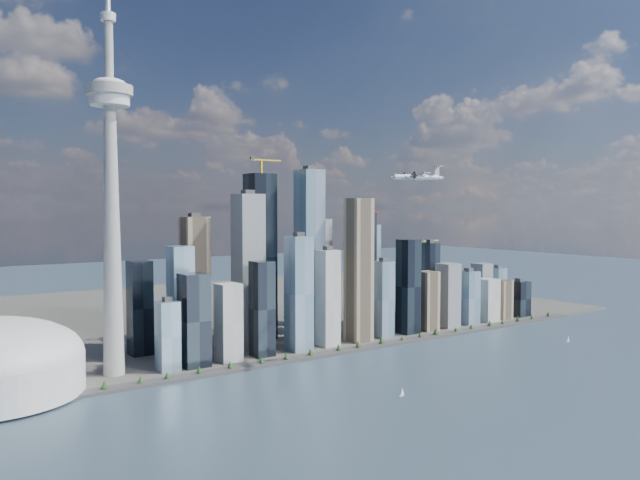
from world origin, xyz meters
TOP-DOWN VIEW (x-y plane):
  - ground at (0.00, 0.00)m, footprint 4000.00×4000.00m
  - seawall at (0.00, 250.00)m, footprint 1100.00×22.00m
  - land at (0.00, 700.00)m, footprint 1400.00×900.00m
  - shoreline_trees at (0.00, 250.00)m, footprint 960.53×7.20m
  - skyscraper_cluster at (59.61, 336.81)m, footprint 736.00×142.00m
  - needle_tower at (-300.00, 310.00)m, footprint 56.00×56.00m
  - airplane at (52.25, 138.87)m, footprint 79.01×70.44m
  - sailboat_west at (-57.51, 45.07)m, footprint 7.34×2.64m
  - sailboat_east at (350.11, 106.25)m, footprint 6.92×1.96m

SIDE VIEW (x-z plane):
  - ground at x=0.00m, z-range 0.00..0.00m
  - land at x=0.00m, z-range 0.00..3.00m
  - seawall at x=0.00m, z-range 0.00..4.00m
  - sailboat_east at x=350.11m, z-range -1.73..7.91m
  - sailboat_west at x=-57.51m, z-range -1.82..8.32m
  - shoreline_trees at x=0.00m, z-range 4.38..13.18m
  - skyscraper_cluster at x=59.61m, z-range -53.97..233.97m
  - needle_tower at x=-300.00m, z-range -39.41..511.09m
  - airplane at x=52.25m, z-range 243.07..262.57m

